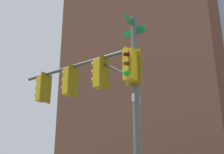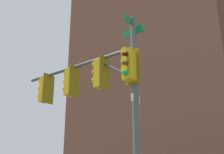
{
  "view_description": "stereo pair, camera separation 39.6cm",
  "coord_description": "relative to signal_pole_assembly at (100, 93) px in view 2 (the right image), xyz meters",
  "views": [
    {
      "loc": [
        -9.14,
        1.61,
        1.83
      ],
      "look_at": [
        0.56,
        0.83,
        5.5
      ],
      "focal_mm": 50.78,
      "sensor_mm": 36.0,
      "label": 1
    },
    {
      "loc": [
        -9.17,
        1.22,
        1.83
      ],
      "look_at": [
        0.56,
        0.83,
        5.5
      ],
      "focal_mm": 50.78,
      "sensor_mm": 36.0,
      "label": 2
    }
  ],
  "objects": [
    {
      "name": "building_brick_farside",
      "position": [
        59.12,
        -21.11,
        16.01
      ],
      "size": [
        17.53,
        17.02,
        42.07
      ],
      "primitive_type": "cube",
      "color": "brown",
      "rests_on": "ground_plane"
    },
    {
      "name": "building_brick_midblock",
      "position": [
        40.78,
        -10.97,
        10.97
      ],
      "size": [
        23.97,
        15.23,
        31.98
      ],
      "primitive_type": "cube",
      "color": "brown",
      "rests_on": "ground_plane"
    },
    {
      "name": "building_brick_nearside",
      "position": [
        29.39,
        -4.9,
        13.84
      ],
      "size": [
        18.53,
        16.42,
        37.72
      ],
      "primitive_type": "cube",
      "color": "brown",
      "rests_on": "ground_plane"
    },
    {
      "name": "signal_pole_assembly",
      "position": [
        0.0,
        0.0,
        0.0
      ],
      "size": [
        3.81,
        4.27,
        7.44
      ],
      "rotation": [
        0.0,
        0.0,
        0.88
      ],
      "color": "#4C514C",
      "rests_on": "ground_plane"
    }
  ]
}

